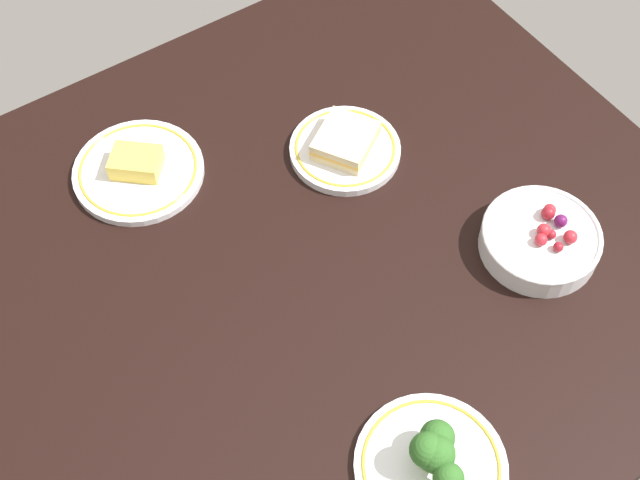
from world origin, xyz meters
TOP-DOWN VIEW (x-y plane):
  - dining_table at (0.00, 0.00)cm, footprint 113.51×102.85cm
  - bowl_berries at (-26.89, 18.10)cm, footprint 17.66×17.66cm
  - plate_cheese at (15.93, -27.54)cm, footprint 20.60×20.60cm
  - plate_sandwich at (-13.54, -12.97)cm, footprint 17.81×17.81cm
  - plate_broccoli at (7.06, 35.84)cm, footprint 19.63×19.63cm

SIDE VIEW (x-z plane):
  - dining_table at x=0.00cm, z-range 0.00..4.00cm
  - plate_cheese at x=15.93cm, z-range 2.90..7.34cm
  - plate_sandwich at x=-13.54cm, z-range 3.21..7.80cm
  - bowl_berries at x=-26.89cm, z-range 3.39..9.16cm
  - plate_broccoli at x=7.06cm, z-range 2.48..10.49cm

